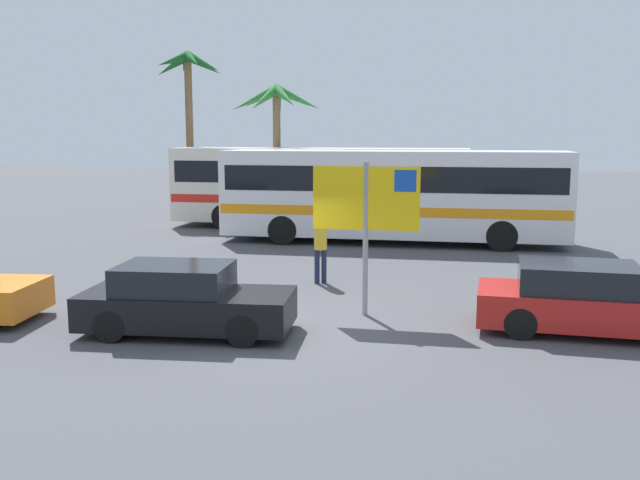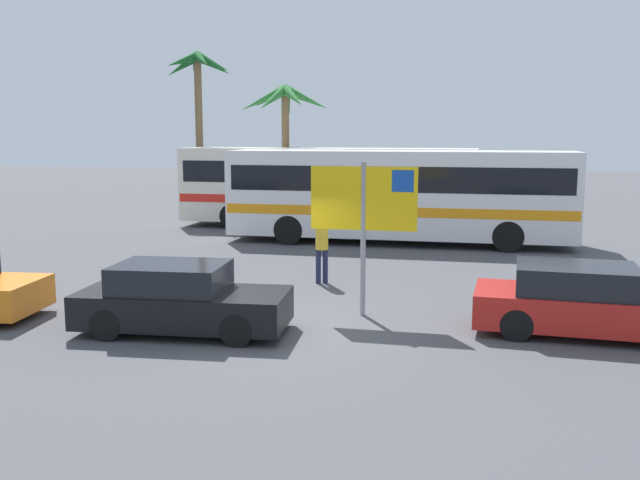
% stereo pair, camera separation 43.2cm
% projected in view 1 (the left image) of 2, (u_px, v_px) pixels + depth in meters
% --- Properties ---
extents(ground, '(120.00, 120.00, 0.00)m').
position_uv_depth(ground, '(260.00, 331.00, 13.44)').
color(ground, '#4C4C51').
extents(bus_front_coach, '(11.68, 2.55, 3.17)m').
position_uv_depth(bus_front_coach, '(393.00, 191.00, 24.03)').
color(bus_front_coach, white).
rests_on(bus_front_coach, ground).
extents(bus_rear_coach, '(11.68, 2.55, 3.17)m').
position_uv_depth(bus_rear_coach, '(320.00, 183.00, 27.87)').
color(bus_rear_coach, silver).
rests_on(bus_rear_coach, ground).
extents(ferry_sign, '(2.20, 0.11, 3.20)m').
position_uv_depth(ferry_sign, '(368.00, 204.00, 14.32)').
color(ferry_sign, gray).
rests_on(ferry_sign, ground).
extents(car_red, '(4.29, 1.97, 1.32)m').
position_uv_depth(car_red, '(587.00, 300.00, 13.27)').
color(car_red, red).
rests_on(car_red, ground).
extents(car_black, '(4.07, 1.93, 1.32)m').
position_uv_depth(car_black, '(184.00, 301.00, 13.24)').
color(car_black, black).
rests_on(car_black, ground).
extents(pedestrian_crossing_lot, '(0.32, 0.32, 1.80)m').
position_uv_depth(pedestrian_crossing_lot, '(321.00, 242.00, 17.58)').
color(pedestrian_crossing_lot, '#1E2347').
rests_on(pedestrian_crossing_lot, ground).
extents(palm_tree_seaside, '(3.82, 3.89, 5.79)m').
position_uv_depth(palm_tree_seaside, '(276.00, 109.00, 29.29)').
color(palm_tree_seaside, brown).
rests_on(palm_tree_seaside, ground).
extents(palm_tree_inland, '(3.05, 2.97, 7.25)m').
position_uv_depth(palm_tree_inland, '(189.00, 85.00, 30.14)').
color(palm_tree_inland, brown).
rests_on(palm_tree_inland, ground).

